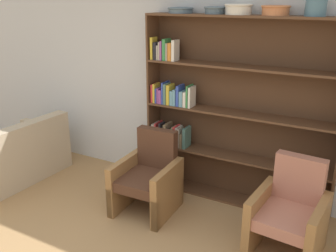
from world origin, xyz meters
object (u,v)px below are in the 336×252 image
(bowl_brass, at_px, (239,9))
(bowl_sage, at_px, (181,10))
(couch, at_px, (7,160))
(bowl_stoneware, at_px, (276,10))
(bowl_slate, at_px, (215,10))
(vase_tall, at_px, (316,7))
(armchair_leather, at_px, (148,178))
(bookshelf, at_px, (222,114))
(armchair_cushioned, at_px, (289,214))

(bowl_brass, bearing_deg, bowl_sage, 180.00)
(bowl_brass, distance_m, couch, 3.55)
(bowl_stoneware, bearing_deg, bowl_slate, 180.00)
(bowl_slate, relative_size, bowl_brass, 0.79)
(bowl_brass, height_order, vase_tall, vase_tall)
(bowl_sage, distance_m, armchair_leather, 1.95)
(bookshelf, xyz_separation_m, armchair_leather, (-0.60, -0.70, -0.67))
(bowl_stoneware, height_order, vase_tall, vase_tall)
(bowl_slate, bearing_deg, armchair_cushioned, -30.83)
(bowl_stoneware, relative_size, armchair_cushioned, 0.32)
(bowl_slate, xyz_separation_m, vase_tall, (1.03, 0.00, 0.04))
(bowl_slate, xyz_separation_m, bowl_stoneware, (0.66, 0.00, 0.01))
(bookshelf, xyz_separation_m, vase_tall, (0.90, -0.03, 1.21))
(bowl_brass, height_order, armchair_leather, bowl_brass)
(bowl_sage, height_order, vase_tall, vase_tall)
(bowl_stoneware, bearing_deg, bowl_sage, 180.00)
(bowl_brass, height_order, couch, bowl_brass)
(bookshelf, height_order, couch, bookshelf)
(bookshelf, distance_m, bowl_slate, 1.18)
(bowl_brass, height_order, armchair_cushioned, bowl_brass)
(vase_tall, relative_size, armchair_leather, 0.22)
(couch, relative_size, armchair_cushioned, 1.74)
(bowl_slate, distance_m, couch, 3.33)
(bowl_slate, height_order, armchair_cushioned, bowl_slate)
(vase_tall, bearing_deg, armchair_cushioned, -82.47)
(bowl_sage, xyz_separation_m, bowl_brass, (0.68, 0.00, 0.02))
(couch, bearing_deg, bowl_stoneware, -71.05)
(bookshelf, relative_size, armchair_cushioned, 2.44)
(vase_tall, height_order, armchair_leather, vase_tall)
(bowl_slate, xyz_separation_m, armchair_leather, (-0.47, -0.67, -1.84))
(armchair_cushioned, bearing_deg, vase_tall, -77.43)
(bowl_sage, bearing_deg, armchair_leather, -94.49)
(bowl_stoneware, distance_m, vase_tall, 0.38)
(bowl_slate, relative_size, vase_tall, 1.19)
(armchair_leather, bearing_deg, bowl_brass, -139.64)
(bowl_slate, relative_size, bowl_stoneware, 0.80)
(bowl_stoneware, distance_m, armchair_cushioned, 2.03)
(bowl_stoneware, height_order, armchair_cushioned, bowl_stoneware)
(bookshelf, relative_size, bowl_stoneware, 7.63)
(bowl_sage, xyz_separation_m, bowl_stoneware, (1.07, 0.00, 0.02))
(bowl_sage, xyz_separation_m, couch, (-2.10, -0.98, -1.94))
(bowl_sage, xyz_separation_m, armchair_cushioned, (1.54, -0.67, -1.84))
(bowl_brass, bearing_deg, bowl_stoneware, 0.00)
(bowl_slate, distance_m, armchair_leather, 2.02)
(armchair_cushioned, bearing_deg, bookshelf, -30.06)
(armchair_cushioned, bearing_deg, bowl_brass, -33.04)
(armchair_leather, bearing_deg, bowl_slate, -126.90)
(bowl_brass, distance_m, vase_tall, 0.77)
(bookshelf, distance_m, bowl_brass, 1.19)
(bowl_sage, xyz_separation_m, bowl_slate, (0.42, 0.00, 0.01))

